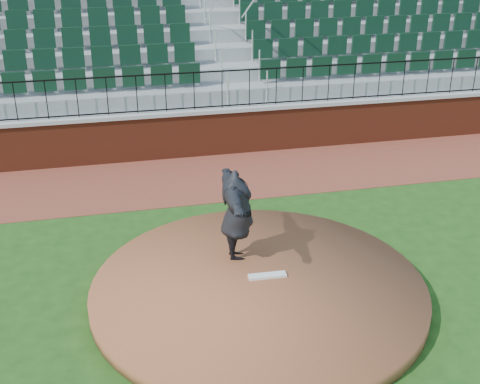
# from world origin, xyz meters

# --- Properties ---
(ground) EXTENTS (90.00, 90.00, 0.00)m
(ground) POSITION_xyz_m (0.00, 0.00, 0.00)
(ground) COLOR #1E4714
(ground) RESTS_ON ground
(warning_track) EXTENTS (34.00, 3.20, 0.01)m
(warning_track) POSITION_xyz_m (0.00, 5.40, 0.01)
(warning_track) COLOR brown
(warning_track) RESTS_ON ground
(field_wall) EXTENTS (34.00, 0.35, 1.20)m
(field_wall) POSITION_xyz_m (0.00, 7.00, 0.60)
(field_wall) COLOR maroon
(field_wall) RESTS_ON ground
(wall_cap) EXTENTS (34.00, 0.45, 0.10)m
(wall_cap) POSITION_xyz_m (0.00, 7.00, 1.25)
(wall_cap) COLOR #B7B7B7
(wall_cap) RESTS_ON field_wall
(wall_railing) EXTENTS (34.00, 0.05, 1.00)m
(wall_railing) POSITION_xyz_m (0.00, 7.00, 1.80)
(wall_railing) COLOR black
(wall_railing) RESTS_ON wall_cap
(seating_stands) EXTENTS (34.00, 5.10, 4.60)m
(seating_stands) POSITION_xyz_m (0.00, 9.72, 2.30)
(seating_stands) COLOR gray
(seating_stands) RESTS_ON ground
(concourse_wall) EXTENTS (34.00, 0.50, 5.50)m
(concourse_wall) POSITION_xyz_m (0.00, 12.52, 2.75)
(concourse_wall) COLOR maroon
(concourse_wall) RESTS_ON ground
(pitchers_mound) EXTENTS (5.83, 5.83, 0.25)m
(pitchers_mound) POSITION_xyz_m (-0.03, -0.07, 0.12)
(pitchers_mound) COLOR brown
(pitchers_mound) RESTS_ON ground
(pitching_rubber) EXTENTS (0.68, 0.19, 0.05)m
(pitching_rubber) POSITION_xyz_m (0.18, 0.10, 0.27)
(pitching_rubber) COLOR white
(pitching_rubber) RESTS_ON pitchers_mound
(pitcher) EXTENTS (0.78, 2.21, 1.76)m
(pitcher) POSITION_xyz_m (-0.19, 0.89, 1.13)
(pitcher) COLOR black
(pitcher) RESTS_ON pitchers_mound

